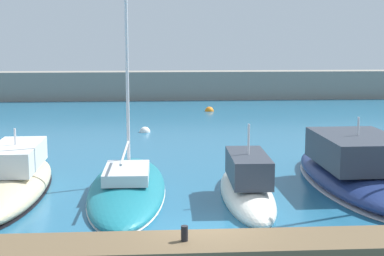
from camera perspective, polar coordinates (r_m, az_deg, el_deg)
name	(u,v)px	position (r m, az deg, el deg)	size (l,w,h in m)	color
ground_plane	(205,236)	(17.83, 1.34, -10.93)	(120.00, 120.00, 0.00)	#236084
dock_pier	(210,248)	(16.27, 1.86, -12.10)	(27.64, 1.86, 0.47)	brown
breakwater_seawall	(170,85)	(55.47, -2.25, 4.36)	(108.00, 2.50, 2.76)	gray
motorboat_sand_second	(14,181)	(23.39, -17.62, -5.18)	(2.62, 9.36, 2.84)	beige
sailboat_teal_third	(127,185)	(22.72, -6.58, -5.78)	(3.17, 10.50, 22.64)	#19707F
motorboat_ivory_fourth	(247,188)	(21.64, 5.58, -6.06)	(2.05, 7.39, 3.40)	silver
motorboat_navy_fifth	(355,169)	(24.39, 16.20, -4.05)	(3.71, 10.60, 3.12)	navy
mooring_buoy_orange	(209,111)	(46.72, 1.77, 1.73)	(0.74, 0.74, 0.74)	orange
mooring_buoy_white	(145,132)	(36.60, -4.81, -0.42)	(0.70, 0.70, 0.70)	white
dock_bollard	(184,233)	(16.05, -0.77, -10.66)	(0.20, 0.20, 0.44)	black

